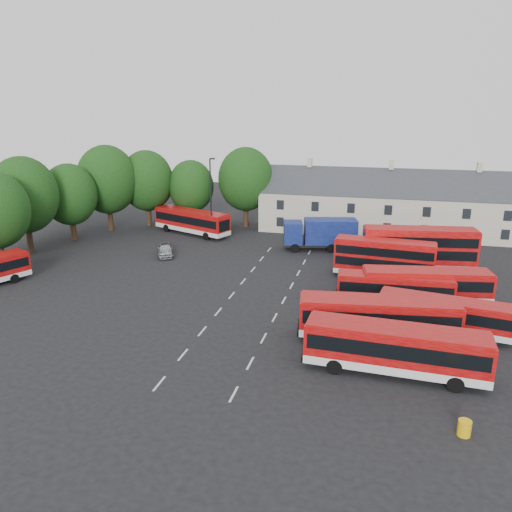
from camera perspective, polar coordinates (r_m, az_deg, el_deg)
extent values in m
plane|color=black|center=(45.32, -3.54, -5.41)|extent=(140.00, 140.00, 0.00)
cube|color=beige|center=(33.66, -11.00, -14.12)|extent=(0.15, 1.80, 0.01)
cube|color=beige|center=(36.82, -8.35, -11.09)|extent=(0.15, 1.80, 0.01)
cube|color=beige|center=(40.14, -6.16, -8.54)|extent=(0.15, 1.80, 0.01)
cube|color=beige|center=(43.56, -4.34, -6.37)|extent=(0.15, 1.80, 0.01)
cube|color=beige|center=(47.08, -2.80, -4.51)|extent=(0.15, 1.80, 0.01)
cube|color=beige|center=(50.67, -1.48, -2.92)|extent=(0.15, 1.80, 0.01)
cube|color=beige|center=(54.32, -0.34, -1.53)|extent=(0.15, 1.80, 0.01)
cube|color=beige|center=(58.02, 0.65, -0.32)|extent=(0.15, 1.80, 0.01)
cube|color=beige|center=(61.75, 1.53, 0.74)|extent=(0.15, 1.80, 0.01)
cube|color=beige|center=(32.06, -2.57, -15.50)|extent=(0.15, 1.80, 0.01)
cube|color=beige|center=(35.37, -0.66, -12.15)|extent=(0.15, 1.80, 0.01)
cube|color=beige|center=(38.81, 0.88, -9.37)|extent=(0.15, 1.80, 0.01)
cube|color=beige|center=(42.34, 2.14, -7.04)|extent=(0.15, 1.80, 0.01)
cube|color=beige|center=(45.96, 3.20, -5.07)|extent=(0.15, 1.80, 0.01)
cube|color=beige|center=(49.63, 4.10, -3.39)|extent=(0.15, 1.80, 0.01)
cube|color=beige|center=(53.35, 4.87, -1.94)|extent=(0.15, 1.80, 0.01)
cube|color=beige|center=(57.10, 5.53, -0.68)|extent=(0.15, 1.80, 0.01)
cube|color=beige|center=(60.89, 6.12, 0.42)|extent=(0.15, 1.80, 0.01)
cylinder|color=black|center=(61.29, -27.15, 0.59)|extent=(0.70, 0.70, 3.85)
cylinder|color=black|center=(66.30, -24.49, 2.21)|extent=(0.70, 0.70, 4.20)
ellipsoid|color=black|center=(65.36, -25.01, 6.34)|extent=(7.92, 7.92, 9.11)
cylinder|color=black|center=(69.84, -20.17, 3.16)|extent=(0.70, 0.70, 3.67)
ellipsoid|color=black|center=(69.03, -20.53, 6.60)|extent=(6.93, 6.93, 7.97)
cylinder|color=black|center=(73.63, -16.32, 4.47)|extent=(0.70, 0.70, 4.38)
ellipsoid|color=black|center=(72.77, -16.65, 8.37)|extent=(8.25, 8.25, 9.49)
cylinder|color=black|center=(75.22, -12.15, 4.89)|extent=(0.70, 0.70, 4.02)
ellipsoid|color=black|center=(74.42, -12.37, 8.40)|extent=(7.59, 7.59, 8.73)
cylinder|color=black|center=(74.65, -7.31, 4.83)|extent=(0.70, 0.70, 3.50)
ellipsoid|color=black|center=(73.92, -7.43, 7.91)|extent=(6.60, 6.60, 7.59)
cylinder|color=black|center=(73.02, -1.15, 4.98)|extent=(0.70, 0.70, 4.20)
ellipsoid|color=black|center=(72.17, -1.18, 8.76)|extent=(7.92, 7.92, 9.11)
cube|color=beige|center=(71.35, 14.80, 4.67)|extent=(35.00, 7.00, 5.50)
cube|color=#2D3035|center=(70.85, 14.97, 6.84)|extent=(35.70, 7.13, 7.13)
cube|color=beige|center=(71.00, 6.17, 10.56)|extent=(0.60, 0.90, 1.20)
cube|color=beige|center=(70.30, 15.21, 10.02)|extent=(0.60, 0.90, 1.20)
cube|color=beige|center=(71.31, 24.18, 9.23)|extent=(0.60, 0.90, 1.20)
cube|color=silver|center=(35.00, 15.49, -11.62)|extent=(11.87, 3.22, 0.59)
cube|color=#A00A09|center=(34.40, 15.67, -9.66)|extent=(11.87, 3.22, 2.08)
cube|color=black|center=(34.38, 15.68, -9.58)|extent=(11.40, 3.26, 1.02)
cube|color=#A00A09|center=(33.94, 15.82, -8.00)|extent=(11.63, 3.10, 0.13)
cylinder|color=black|center=(34.27, 8.95, -12.38)|extent=(1.08, 0.35, 1.07)
cylinder|color=black|center=(36.42, 21.56, -11.58)|extent=(1.08, 0.35, 1.07)
cube|color=silver|center=(39.28, 13.68, -8.21)|extent=(12.01, 4.16, 0.59)
cube|color=#A00A09|center=(38.74, 13.82, -6.42)|extent=(12.01, 4.16, 2.09)
cube|color=black|center=(38.72, 13.82, -6.35)|extent=(11.55, 4.17, 1.02)
cube|color=#A00A09|center=(38.33, 13.93, -4.91)|extent=(11.76, 4.03, 0.13)
cylinder|color=black|center=(38.01, 8.14, -9.25)|extent=(1.10, 0.43, 1.07)
cylinder|color=black|center=(41.13, 18.73, -7.93)|extent=(1.10, 0.43, 1.07)
cube|color=silver|center=(42.04, 20.61, -7.32)|extent=(10.23, 3.91, 0.50)
cube|color=#A00A09|center=(41.61, 20.77, -5.89)|extent=(10.23, 3.91, 1.77)
cube|color=black|center=(41.59, 20.78, -5.84)|extent=(9.85, 3.90, 0.86)
cube|color=#A00A09|center=(41.28, 20.91, -4.70)|extent=(10.02, 3.79, 0.11)
cylinder|color=black|center=(41.41, 16.04, -7.63)|extent=(0.94, 0.40, 0.91)
cylinder|color=black|center=(43.13, 24.93, -7.60)|extent=(0.94, 0.40, 0.91)
cube|color=silver|center=(46.27, 15.46, -4.60)|extent=(10.11, 2.87, 0.50)
cube|color=#A00A09|center=(45.88, 15.57, -3.28)|extent=(10.11, 2.87, 1.77)
cube|color=black|center=(45.86, 15.58, -3.23)|extent=(9.72, 2.90, 0.86)
cube|color=#A00A09|center=(45.58, 15.66, -2.18)|extent=(9.91, 2.76, 0.11)
cylinder|color=black|center=(45.22, 11.48, -5.16)|extent=(0.92, 0.31, 0.91)
cylinder|color=black|center=(47.71, 19.19, -4.61)|extent=(0.92, 0.31, 0.91)
cube|color=silver|center=(47.52, 18.75, -4.22)|extent=(11.42, 4.36, 0.56)
cube|color=#A00A09|center=(47.10, 18.90, -2.78)|extent=(11.42, 4.36, 1.98)
cube|color=black|center=(47.08, 18.90, -2.73)|extent=(10.99, 4.35, 0.96)
cube|color=#A00A09|center=(46.77, 19.02, -1.58)|extent=(11.18, 4.23, 0.12)
cylinder|color=black|center=(45.81, 14.71, -5.03)|extent=(1.05, 0.45, 1.01)
cylinder|color=black|center=(49.64, 22.42, -4.06)|extent=(1.05, 0.45, 1.01)
cube|color=silver|center=(52.97, 14.31, -1.77)|extent=(10.12, 3.14, 0.50)
cube|color=#A00A09|center=(52.45, 14.45, 0.06)|extent=(10.12, 3.14, 3.03)
cube|color=black|center=(52.61, 14.40, -0.55)|extent=(9.73, 3.16, 0.86)
cube|color=#A00A09|center=(52.03, 14.57, 1.71)|extent=(9.92, 3.03, 0.11)
cylinder|color=black|center=(52.40, 10.72, -2.02)|extent=(0.92, 0.33, 0.91)
cylinder|color=black|center=(53.89, 17.77, -2.02)|extent=(0.92, 0.33, 0.91)
cube|color=black|center=(52.28, 14.50, 0.68)|extent=(9.73, 3.16, 0.86)
cube|color=silver|center=(56.21, 17.96, -0.87)|extent=(11.92, 4.31, 0.58)
cube|color=#A00A09|center=(55.64, 18.15, 1.16)|extent=(11.92, 4.31, 3.55)
cube|color=black|center=(55.82, 18.09, 0.48)|extent=(11.47, 4.30, 1.01)
cube|color=#A00A09|center=(55.20, 18.32, 2.98)|extent=(11.67, 4.17, 0.13)
cylinder|color=black|center=(54.49, 14.34, -1.44)|extent=(1.09, 0.45, 1.06)
cylinder|color=black|center=(58.30, 21.29, -0.88)|extent=(1.09, 0.45, 1.06)
cube|color=black|center=(55.47, 18.21, 1.84)|extent=(11.47, 4.30, 1.01)
cylinder|color=black|center=(57.51, -26.87, -1.88)|extent=(0.62, 0.96, 0.94)
cube|color=silver|center=(69.60, -7.32, 3.17)|extent=(11.92, 7.02, 0.59)
cube|color=#A00A09|center=(69.29, -7.36, 4.25)|extent=(11.92, 7.02, 2.09)
cube|color=black|center=(69.28, -7.36, 4.29)|extent=(11.51, 6.90, 1.02)
cube|color=#A00A09|center=(69.06, -7.40, 5.14)|extent=(11.66, 6.83, 0.13)
cylinder|color=black|center=(71.48, -10.17, 3.17)|extent=(1.11, 0.69, 1.07)
cylinder|color=black|center=(68.03, -4.31, 2.69)|extent=(1.11, 0.69, 1.07)
cube|color=black|center=(61.94, 7.26, 1.35)|extent=(9.12, 4.31, 0.33)
cube|color=navy|center=(61.29, 4.24, 2.71)|extent=(2.78, 3.19, 2.64)
cube|color=black|center=(61.14, 3.26, 3.08)|extent=(0.65, 2.30, 1.32)
cube|color=navy|center=(61.68, 8.49, 2.82)|extent=(6.75, 4.13, 2.97)
cylinder|color=black|center=(60.53, 4.48, 0.90)|extent=(1.14, 0.55, 1.10)
cylinder|color=black|center=(63.63, 10.14, 1.48)|extent=(1.14, 0.55, 1.10)
imported|color=#B0B2B8|center=(60.02, -10.33, 0.71)|extent=(3.41, 4.62, 1.46)
imported|color=#A5D420|center=(36.07, 18.88, -11.38)|extent=(4.11, 2.17, 1.29)
cylinder|color=#EBB20D|center=(30.64, 22.71, -17.68)|extent=(0.71, 0.71, 0.89)
cylinder|color=black|center=(64.83, -5.17, 6.31)|extent=(0.19, 0.19, 10.69)
cube|color=black|center=(64.05, -5.01, 11.02)|extent=(0.69, 0.44, 0.19)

